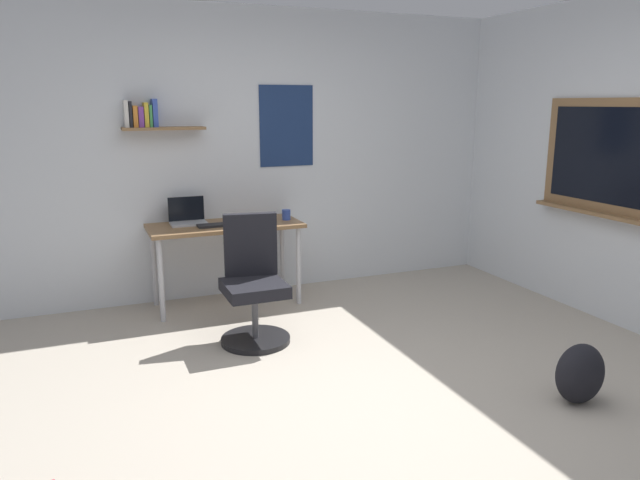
{
  "coord_description": "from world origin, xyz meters",
  "views": [
    {
      "loc": [
        -1.55,
        -2.92,
        1.76
      ],
      "look_at": [
        -0.06,
        0.73,
        0.85
      ],
      "focal_mm": 33.47,
      "sensor_mm": 36.0,
      "label": 1
    }
  ],
  "objects_px": {
    "laptop": "(188,217)",
    "coffee_mug": "(286,215)",
    "computer_mouse": "(251,222)",
    "office_chair": "(253,288)",
    "backpack": "(580,374)",
    "keyboard": "(219,225)",
    "desk": "(225,233)"
  },
  "relations": [
    {
      "from": "laptop",
      "to": "coffee_mug",
      "type": "height_order",
      "value": "laptop"
    },
    {
      "from": "computer_mouse",
      "to": "coffee_mug",
      "type": "xyz_separation_m",
      "value": [
        0.34,
        0.05,
        0.03
      ]
    },
    {
      "from": "office_chair",
      "to": "laptop",
      "type": "xyz_separation_m",
      "value": [
        -0.29,
        1.01,
        0.38
      ]
    },
    {
      "from": "coffee_mug",
      "to": "backpack",
      "type": "height_order",
      "value": "coffee_mug"
    },
    {
      "from": "backpack",
      "to": "keyboard",
      "type": "bearing_deg",
      "value": 122.48
    },
    {
      "from": "office_chair",
      "to": "coffee_mug",
      "type": "bearing_deg",
      "value": 56.67
    },
    {
      "from": "office_chair",
      "to": "laptop",
      "type": "bearing_deg",
      "value": 106.09
    },
    {
      "from": "coffee_mug",
      "to": "backpack",
      "type": "bearing_deg",
      "value": -69.22
    },
    {
      "from": "coffee_mug",
      "to": "keyboard",
      "type": "bearing_deg",
      "value": -175.4
    },
    {
      "from": "office_chair",
      "to": "backpack",
      "type": "height_order",
      "value": "office_chair"
    },
    {
      "from": "keyboard",
      "to": "office_chair",
      "type": "bearing_deg",
      "value": -85.58
    },
    {
      "from": "laptop",
      "to": "backpack",
      "type": "bearing_deg",
      "value": -56.08
    },
    {
      "from": "laptop",
      "to": "computer_mouse",
      "type": "relative_size",
      "value": 2.98
    },
    {
      "from": "keyboard",
      "to": "backpack",
      "type": "distance_m",
      "value": 3.01
    },
    {
      "from": "desk",
      "to": "computer_mouse",
      "type": "distance_m",
      "value": 0.25
    },
    {
      "from": "laptop",
      "to": "keyboard",
      "type": "xyz_separation_m",
      "value": [
        0.23,
        -0.21,
        -0.04
      ]
    },
    {
      "from": "office_chair",
      "to": "desk",
      "type": "bearing_deg",
      "value": 89.75
    },
    {
      "from": "laptop",
      "to": "keyboard",
      "type": "relative_size",
      "value": 0.84
    },
    {
      "from": "laptop",
      "to": "desk",
      "type": "bearing_deg",
      "value": -25.13
    },
    {
      "from": "desk",
      "to": "office_chair",
      "type": "height_order",
      "value": "office_chair"
    },
    {
      "from": "office_chair",
      "to": "laptop",
      "type": "height_order",
      "value": "laptop"
    },
    {
      "from": "office_chair",
      "to": "computer_mouse",
      "type": "height_order",
      "value": "office_chair"
    },
    {
      "from": "desk",
      "to": "backpack",
      "type": "height_order",
      "value": "desk"
    },
    {
      "from": "laptop",
      "to": "computer_mouse",
      "type": "bearing_deg",
      "value": -22.31
    },
    {
      "from": "coffee_mug",
      "to": "computer_mouse",
      "type": "bearing_deg",
      "value": -171.68
    },
    {
      "from": "computer_mouse",
      "to": "coffee_mug",
      "type": "bearing_deg",
      "value": 8.32
    },
    {
      "from": "keyboard",
      "to": "computer_mouse",
      "type": "relative_size",
      "value": 3.56
    },
    {
      "from": "desk",
      "to": "backpack",
      "type": "distance_m",
      "value": 3.02
    },
    {
      "from": "desk",
      "to": "office_chair",
      "type": "xyz_separation_m",
      "value": [
        -0.0,
        -0.87,
        -0.24
      ]
    },
    {
      "from": "keyboard",
      "to": "coffee_mug",
      "type": "bearing_deg",
      "value": 4.6
    },
    {
      "from": "laptop",
      "to": "coffee_mug",
      "type": "relative_size",
      "value": 3.37
    },
    {
      "from": "computer_mouse",
      "to": "office_chair",
      "type": "bearing_deg",
      "value": -105.23
    }
  ]
}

